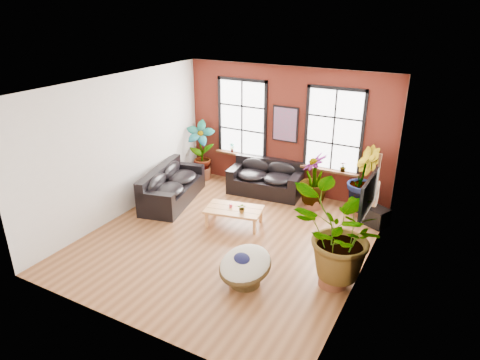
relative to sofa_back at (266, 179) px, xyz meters
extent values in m
cube|color=brown|center=(0.35, -2.79, -0.43)|extent=(6.00, 6.50, 0.02)
cube|color=white|center=(0.35, -2.79, 3.09)|extent=(6.00, 6.50, 0.02)
cube|color=#531A13|center=(0.35, 0.47, 1.33)|extent=(6.00, 0.02, 3.50)
cube|color=silver|center=(0.35, -6.05, 1.33)|extent=(6.00, 0.02, 3.50)
cube|color=silver|center=(-2.66, -2.79, 1.33)|extent=(0.02, 6.50, 3.50)
cube|color=silver|center=(3.36, -2.79, 1.33)|extent=(0.02, 6.50, 3.50)
cube|color=white|center=(-1.00, 0.41, 1.53)|extent=(1.40, 0.02, 2.10)
cube|color=#442512|center=(-1.00, 0.34, 0.45)|extent=(1.60, 0.22, 0.06)
cube|color=white|center=(1.70, 0.41, 1.53)|extent=(1.40, 0.02, 2.10)
cube|color=#442512|center=(1.70, 0.34, 0.45)|extent=(1.60, 0.22, 0.06)
cube|color=black|center=(0.01, -0.06, -0.19)|extent=(2.12, 1.20, 0.46)
cube|color=black|center=(-0.03, 0.31, 0.27)|extent=(2.04, 0.46, 0.47)
cube|color=black|center=(-0.88, -0.16, 0.16)|extent=(0.35, 1.00, 0.24)
cube|color=black|center=(0.89, 0.04, 0.16)|extent=(0.35, 1.00, 0.24)
ellipsoid|color=black|center=(-0.37, -0.16, 0.10)|extent=(0.93, 0.91, 0.26)
ellipsoid|color=black|center=(-0.40, 0.13, 0.27)|extent=(0.87, 0.35, 0.45)
ellipsoid|color=black|center=(0.40, -0.07, 0.10)|extent=(0.93, 0.91, 0.26)
ellipsoid|color=black|center=(0.36, 0.21, 0.27)|extent=(0.87, 0.35, 0.45)
cube|color=black|center=(-1.97, -1.73, -0.19)|extent=(1.50, 2.52, 0.46)
cube|color=black|center=(-2.33, -1.82, 0.27)|extent=(0.77, 2.35, 0.47)
cube|color=black|center=(-1.73, -2.76, 0.16)|extent=(1.01, 0.46, 0.24)
cube|color=black|center=(-2.21, -0.70, 0.16)|extent=(1.01, 0.46, 0.24)
ellipsoid|color=black|center=(-1.81, -2.17, 0.11)|extent=(1.04, 1.19, 0.26)
ellipsoid|color=black|center=(-2.09, -2.24, 0.27)|extent=(0.49, 1.06, 0.45)
ellipsoid|color=black|center=(-2.02, -1.26, 0.11)|extent=(1.04, 1.19, 0.26)
ellipsoid|color=black|center=(-2.30, -1.33, 0.27)|extent=(0.49, 1.06, 0.45)
cube|color=#D18C4B|center=(0.14, -2.10, -0.02)|extent=(1.48, 1.03, 0.06)
cube|color=#442512|center=(0.16, -2.23, 0.01)|extent=(1.32, 0.29, 0.00)
cube|color=#442512|center=(0.11, -1.98, 0.01)|extent=(1.32, 0.29, 0.00)
cube|color=#D18C4B|center=(-0.38, -2.53, -0.23)|extent=(0.08, 0.08, 0.37)
cube|color=#D18C4B|center=(0.78, -2.28, -0.23)|extent=(0.08, 0.08, 0.37)
cube|color=#D18C4B|center=(-0.51, -1.93, -0.23)|extent=(0.08, 0.08, 0.37)
cube|color=#D18C4B|center=(0.66, -1.68, -0.23)|extent=(0.08, 0.08, 0.37)
cylinder|color=#E13854|center=(0.03, -2.08, 0.06)|extent=(0.09, 0.09, 0.09)
cylinder|color=#483519|center=(1.48, -4.07, -0.30)|extent=(0.77, 0.77, 0.24)
torus|color=#483519|center=(1.48, -4.07, -0.02)|extent=(1.34, 1.34, 0.47)
ellipsoid|color=beige|center=(1.48, -4.07, 0.03)|extent=(1.31, 1.34, 0.63)
ellipsoid|color=#141640|center=(1.46, -4.12, 0.15)|extent=(0.49, 0.44, 0.18)
cube|color=black|center=(0.35, 0.40, 1.53)|extent=(0.74, 0.04, 0.98)
cube|color=#0C7F8C|center=(0.35, 0.37, 1.53)|extent=(0.66, 0.02, 0.90)
cube|color=black|center=(3.30, -2.49, 1.23)|extent=(0.06, 1.25, 0.72)
cube|color=black|center=(3.26, -2.49, 1.23)|extent=(0.01, 1.15, 0.62)
cylinder|color=#B27F4C|center=(3.25, -1.44, 0.71)|extent=(0.09, 0.38, 0.38)
cylinder|color=#B27F4C|center=(3.25, -1.44, 0.96)|extent=(0.09, 0.30, 0.30)
cylinder|color=black|center=(3.24, -1.44, 0.71)|extent=(0.09, 0.11, 0.11)
cube|color=#442512|center=(3.25, -1.44, 1.33)|extent=(0.04, 0.05, 0.55)
cube|color=#442512|center=(3.25, -1.44, 1.65)|extent=(0.06, 0.06, 0.14)
cube|color=black|center=(3.17, -0.48, -0.20)|extent=(0.67, 0.63, 0.45)
cylinder|color=brown|center=(-2.15, 0.01, -0.24)|extent=(0.58, 0.58, 0.35)
cylinder|color=brown|center=(2.63, -0.04, -0.23)|extent=(0.64, 0.64, 0.38)
cylinder|color=brown|center=(2.97, -3.29, -0.22)|extent=(0.71, 0.71, 0.40)
cylinder|color=brown|center=(1.52, -0.29, -0.25)|extent=(0.53, 0.53, 0.33)
imported|color=#114219|center=(-2.17, -0.02, 0.56)|extent=(1.03, 0.86, 1.65)
imported|color=#114219|center=(2.66, -0.04, 0.54)|extent=(0.88, 1.01, 1.62)
imported|color=#114219|center=(3.00, -3.29, 0.65)|extent=(2.16, 2.16, 1.82)
imported|color=#114219|center=(1.48, -0.26, 0.39)|extent=(1.00, 1.00, 1.34)
imported|color=#114219|center=(0.42, -2.20, 0.13)|extent=(0.26, 0.24, 0.24)
imported|color=#114219|center=(-1.30, 0.34, 0.62)|extent=(0.17, 0.17, 0.27)
imported|color=#114219|center=(2.05, 0.34, 0.62)|extent=(0.19, 0.19, 0.27)
camera|label=1|loc=(4.68, -10.14, 4.62)|focal=32.00mm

